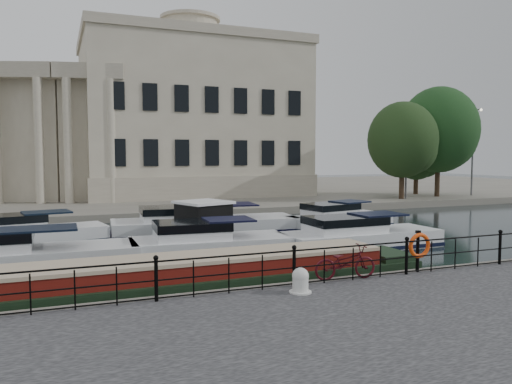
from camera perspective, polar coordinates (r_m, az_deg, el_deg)
ground_plane at (r=16.94m, az=0.95°, el=-10.69°), size 160.00×160.00×0.00m
far_bank at (r=54.62m, az=-15.02°, el=-0.18°), size 120.00×42.00×0.55m
railing at (r=14.67m, az=4.38°, el=-8.24°), size 24.14×0.14×1.22m
civic_building at (r=50.16m, az=-15.73°, el=7.15°), size 53.55×31.84×16.85m
lamp_posts at (r=48.23m, az=20.42°, el=4.51°), size 8.24×1.55×8.07m
bicycle at (r=15.68m, az=10.16°, el=-7.94°), size 2.07×0.90×1.05m
mooring_bollard at (r=14.10m, az=5.10°, el=-10.09°), size 0.63×0.63×0.70m
life_ring_post at (r=17.16m, az=18.15°, el=-5.91°), size 0.84×0.21×1.36m
narrowboat at (r=15.99m, az=-8.62°, el=-10.30°), size 16.91×2.36×1.61m
harbour_hut at (r=24.73m, az=-6.02°, el=-3.71°), size 3.81×3.50×2.19m
cabin_cruisers at (r=24.56m, az=-7.34°, el=-5.15°), size 26.08×10.43×1.99m
trees at (r=47.96m, az=18.90°, el=5.75°), size 11.25×9.05×10.06m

